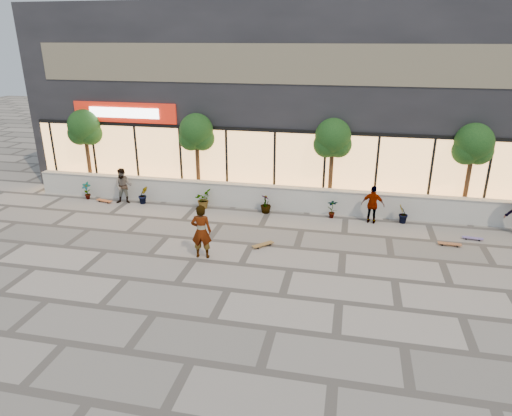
% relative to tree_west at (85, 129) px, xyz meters
% --- Properties ---
extents(ground, '(80.00, 80.00, 0.00)m').
position_rel_tree_west_xyz_m(ground, '(9.00, -7.70, -2.99)').
color(ground, '#A59A8F').
rests_on(ground, ground).
extents(planter_wall, '(22.00, 0.42, 1.04)m').
position_rel_tree_west_xyz_m(planter_wall, '(9.00, -0.70, -2.46)').
color(planter_wall, silver).
rests_on(planter_wall, ground).
extents(retail_building, '(24.00, 9.17, 8.50)m').
position_rel_tree_west_xyz_m(retail_building, '(9.00, 4.79, 1.26)').
color(retail_building, black).
rests_on(retail_building, ground).
extents(shrub_a, '(0.43, 0.29, 0.81)m').
position_rel_tree_west_xyz_m(shrub_a, '(0.50, -1.25, -2.58)').
color(shrub_a, black).
rests_on(shrub_a, ground).
extents(shrub_b, '(0.57, 0.57, 0.81)m').
position_rel_tree_west_xyz_m(shrub_b, '(3.30, -1.25, -2.58)').
color(shrub_b, black).
rests_on(shrub_b, ground).
extents(shrub_c, '(0.68, 0.77, 0.81)m').
position_rel_tree_west_xyz_m(shrub_c, '(6.10, -1.25, -2.58)').
color(shrub_c, black).
rests_on(shrub_c, ground).
extents(shrub_d, '(0.64, 0.64, 0.81)m').
position_rel_tree_west_xyz_m(shrub_d, '(8.90, -1.25, -2.58)').
color(shrub_d, black).
rests_on(shrub_d, ground).
extents(shrub_e, '(0.46, 0.35, 0.81)m').
position_rel_tree_west_xyz_m(shrub_e, '(11.70, -1.25, -2.58)').
color(shrub_e, black).
rests_on(shrub_e, ground).
extents(shrub_f, '(0.55, 0.57, 0.81)m').
position_rel_tree_west_xyz_m(shrub_f, '(14.50, -1.25, -2.58)').
color(shrub_f, black).
rests_on(shrub_f, ground).
extents(tree_west, '(1.60, 1.50, 3.92)m').
position_rel_tree_west_xyz_m(tree_west, '(0.00, 0.00, 0.00)').
color(tree_west, '#4A2A1A').
rests_on(tree_west, ground).
extents(tree_midwest, '(1.60, 1.50, 3.92)m').
position_rel_tree_west_xyz_m(tree_midwest, '(5.50, 0.00, 0.00)').
color(tree_midwest, '#4A2A1A').
rests_on(tree_midwest, ground).
extents(tree_mideast, '(1.60, 1.50, 3.92)m').
position_rel_tree_west_xyz_m(tree_mideast, '(11.50, 0.00, 0.00)').
color(tree_mideast, '#4A2A1A').
rests_on(tree_mideast, ground).
extents(tree_east, '(1.60, 1.50, 3.92)m').
position_rel_tree_west_xyz_m(tree_east, '(17.00, 0.00, 0.00)').
color(tree_east, '#4A2A1A').
rests_on(tree_east, ground).
extents(skater_center, '(0.74, 0.53, 1.89)m').
position_rel_tree_west_xyz_m(skater_center, '(7.57, -5.79, -2.04)').
color(skater_center, silver).
rests_on(skater_center, ground).
extents(skater_left, '(0.90, 0.77, 1.62)m').
position_rel_tree_west_xyz_m(skater_left, '(2.45, -1.40, -2.18)').
color(skater_left, '#937A5F').
rests_on(skater_left, ground).
extents(skater_right_near, '(0.96, 0.52, 1.55)m').
position_rel_tree_west_xyz_m(skater_right_near, '(13.29, -1.45, -2.21)').
color(skater_right_near, silver).
rests_on(skater_right_near, ground).
extents(skateboard_center, '(0.75, 0.75, 0.10)m').
position_rel_tree_west_xyz_m(skateboard_center, '(9.44, -4.57, -2.90)').
color(skateboard_center, brown).
rests_on(skateboard_center, ground).
extents(skateboard_left, '(0.83, 0.39, 0.10)m').
position_rel_tree_west_xyz_m(skateboard_left, '(1.49, -1.50, -2.91)').
color(skateboard_left, orange).
rests_on(skateboard_left, ground).
extents(skateboard_right_near, '(0.82, 0.24, 0.10)m').
position_rel_tree_west_xyz_m(skateboard_right_near, '(16.00, -3.11, -2.90)').
color(skateboard_right_near, brown).
rests_on(skateboard_right_near, ground).
extents(skateboard_right_far, '(0.75, 0.26, 0.09)m').
position_rel_tree_west_xyz_m(skateboard_right_far, '(16.93, -2.38, -2.91)').
color(skateboard_right_far, '#5F5194').
rests_on(skateboard_right_far, ground).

